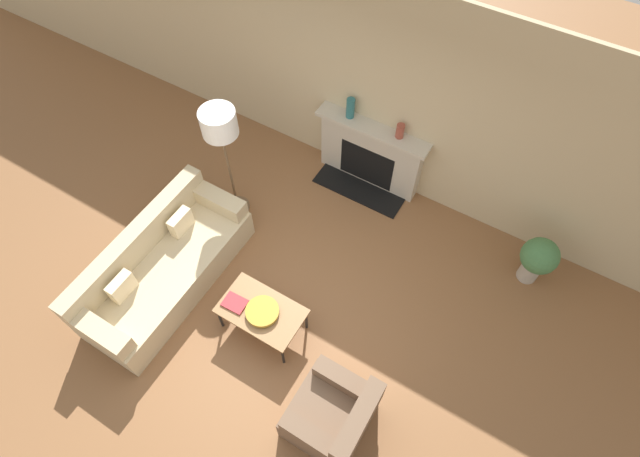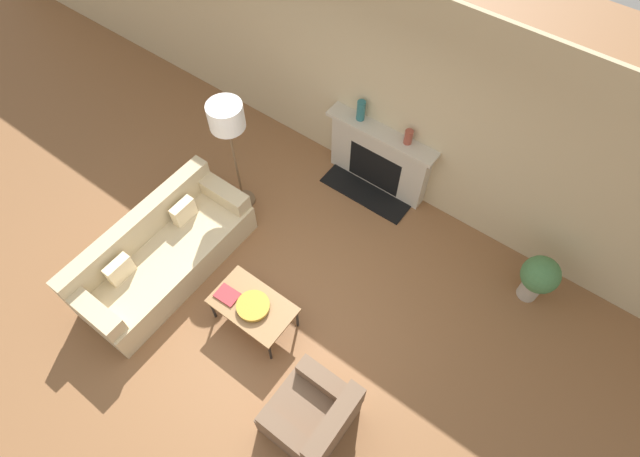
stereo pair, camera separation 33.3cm
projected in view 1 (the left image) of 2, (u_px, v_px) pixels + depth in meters
ground_plane at (276, 317)px, 6.00m from camera, size 18.00×18.00×0.00m
wall_back at (388, 96)px, 6.05m from camera, size 18.00×0.06×2.90m
fireplace at (370, 155)px, 6.80m from camera, size 1.56×0.59×1.01m
couch at (164, 267)px, 6.03m from camera, size 0.91×2.27×0.84m
armchair_near at (334, 416)px, 5.07m from camera, size 0.78×0.81×0.81m
coffee_table at (262, 312)px, 5.60m from camera, size 0.95×0.57×0.45m
bowl at (262, 311)px, 5.52m from camera, size 0.38×0.38×0.07m
book at (235, 303)px, 5.60m from camera, size 0.27×0.21×0.02m
floor_lamp at (220, 129)px, 5.68m from camera, size 0.42×0.42×1.75m
mantel_vase_left at (350, 108)px, 6.35m from camera, size 0.11×0.11×0.29m
mantel_vase_center_left at (400, 131)px, 6.19m from camera, size 0.10×0.10×0.20m
potted_plant at (538, 258)px, 5.95m from camera, size 0.45×0.45×0.72m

